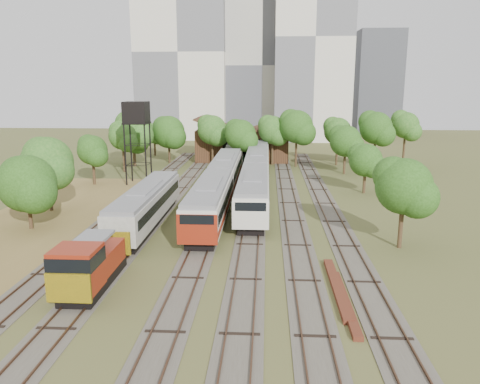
# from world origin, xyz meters

# --- Properties ---
(ground) EXTENTS (240.00, 240.00, 0.00)m
(ground) POSITION_xyz_m (0.00, 0.00, 0.00)
(ground) COLOR #475123
(ground) RESTS_ON ground
(dry_grass_patch) EXTENTS (14.00, 60.00, 0.04)m
(dry_grass_patch) POSITION_xyz_m (-18.00, 8.00, 0.02)
(dry_grass_patch) COLOR brown
(dry_grass_patch) RESTS_ON ground
(tracks) EXTENTS (24.60, 80.00, 0.19)m
(tracks) POSITION_xyz_m (-0.67, 25.00, 0.04)
(tracks) COLOR #4C473D
(tracks) RESTS_ON ground
(railcar_red_set) EXTENTS (3.21, 34.57, 3.97)m
(railcar_red_set) POSITION_xyz_m (-2.00, 25.00, 2.10)
(railcar_red_set) COLOR black
(railcar_red_set) RESTS_ON ground
(railcar_green_set) EXTENTS (3.21, 52.08, 3.98)m
(railcar_green_set) POSITION_xyz_m (2.00, 37.94, 2.10)
(railcar_green_set) COLOR black
(railcar_green_set) RESTS_ON ground
(railcar_rear) EXTENTS (2.89, 16.08, 3.57)m
(railcar_rear) POSITION_xyz_m (-2.00, 55.94, 1.88)
(railcar_rear) COLOR black
(railcar_rear) RESTS_ON ground
(shunter_locomotive) EXTENTS (2.71, 8.10, 3.54)m
(shunter_locomotive) POSITION_xyz_m (-8.00, 0.88, 1.70)
(shunter_locomotive) COLOR black
(shunter_locomotive) RESTS_ON ground
(old_grey_coach) EXTENTS (2.94, 18.00, 3.64)m
(old_grey_coach) POSITION_xyz_m (-8.00, 15.76, 1.99)
(old_grey_coach) COLOR black
(old_grey_coach) RESTS_ON ground
(water_tower) EXTENTS (3.18, 3.18, 11.01)m
(water_tower) POSITION_xyz_m (-14.01, 35.10, 9.28)
(water_tower) COLOR black
(water_tower) RESTS_ON ground
(rail_pile_near) EXTENTS (0.63, 9.38, 0.31)m
(rail_pile_near) POSITION_xyz_m (8.00, 1.98, 0.16)
(rail_pile_near) COLOR #612C1B
(rail_pile_near) RESTS_ON ground
(rail_pile_far) EXTENTS (0.55, 8.77, 0.29)m
(rail_pile_far) POSITION_xyz_m (8.20, -0.05, 0.14)
(rail_pile_far) COLOR #612C1B
(rail_pile_far) RESTS_ON ground
(maintenance_shed) EXTENTS (16.45, 11.55, 7.58)m
(maintenance_shed) POSITION_xyz_m (-1.00, 57.98, 2.91)
(maintenance_shed) COLOR #352013
(maintenance_shed) RESTS_ON ground
(tree_band_left) EXTENTS (6.34, 73.48, 7.91)m
(tree_band_left) POSITION_xyz_m (-18.94, 26.06, 4.80)
(tree_band_left) COLOR #382616
(tree_band_left) RESTS_ON ground
(tree_band_far) EXTENTS (49.72, 10.99, 9.26)m
(tree_band_far) POSITION_xyz_m (0.53, 50.35, 5.99)
(tree_band_far) COLOR #382616
(tree_band_far) RESTS_ON ground
(tree_band_right) EXTENTS (5.44, 38.02, 7.41)m
(tree_band_right) POSITION_xyz_m (14.90, 28.91, 4.81)
(tree_band_right) COLOR #382616
(tree_band_right) RESTS_ON ground
(tower_left) EXTENTS (22.00, 16.00, 42.00)m
(tower_left) POSITION_xyz_m (-18.00, 95.00, 21.00)
(tower_left) COLOR beige
(tower_left) RESTS_ON ground
(tower_centre) EXTENTS (20.00, 18.00, 36.00)m
(tower_centre) POSITION_xyz_m (2.00, 100.00, 18.00)
(tower_centre) COLOR #ACA89C
(tower_centre) RESTS_ON ground
(tower_right) EXTENTS (18.00, 16.00, 48.00)m
(tower_right) POSITION_xyz_m (14.00, 92.00, 24.00)
(tower_right) COLOR beige
(tower_right) RESTS_ON ground
(tower_far_right) EXTENTS (12.00, 12.00, 28.00)m
(tower_far_right) POSITION_xyz_m (34.00, 110.00, 14.00)
(tower_far_right) COLOR #414349
(tower_far_right) RESTS_ON ground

